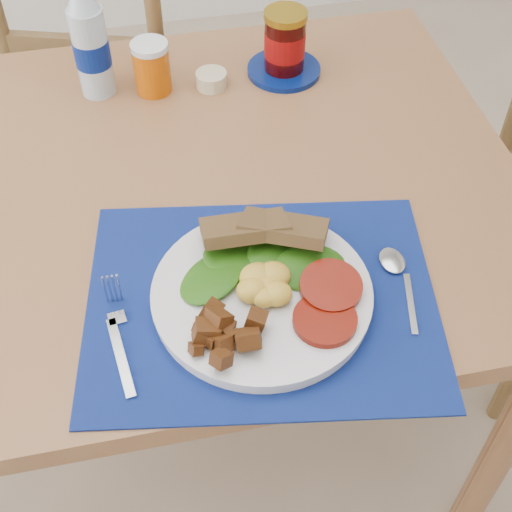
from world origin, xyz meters
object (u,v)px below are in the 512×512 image
(water_bottle, at_px, (91,45))
(jam_on_saucer, at_px, (285,47))
(chair_far, at_px, (102,71))
(juice_glass, at_px, (152,69))
(breakfast_plate, at_px, (258,293))

(water_bottle, bearing_deg, jam_on_saucer, -1.88)
(chair_far, xyz_separation_m, water_bottle, (0.00, -0.36, 0.29))
(water_bottle, height_order, juice_glass, water_bottle)
(breakfast_plate, height_order, water_bottle, water_bottle)
(breakfast_plate, xyz_separation_m, jam_on_saucer, (0.17, 0.55, 0.03))
(chair_far, distance_m, breakfast_plate, 0.97)
(breakfast_plate, relative_size, water_bottle, 1.37)
(breakfast_plate, xyz_separation_m, juice_glass, (-0.09, 0.55, 0.02))
(water_bottle, distance_m, juice_glass, 0.12)
(breakfast_plate, height_order, juice_glass, juice_glass)
(juice_glass, bearing_deg, jam_on_saucer, 1.38)
(chair_far, height_order, jam_on_saucer, chair_far)
(chair_far, relative_size, jam_on_saucer, 7.61)
(chair_far, height_order, breakfast_plate, chair_far)
(juice_glass, xyz_separation_m, jam_on_saucer, (0.25, 0.01, 0.01))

